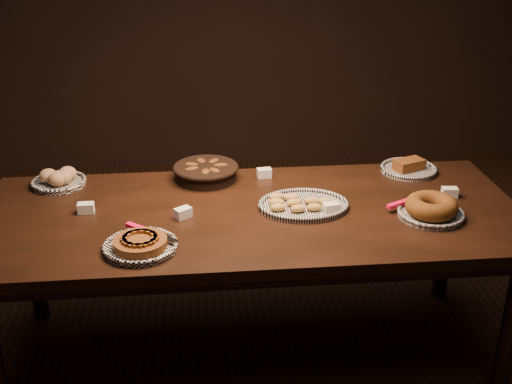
{
  "coord_description": "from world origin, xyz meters",
  "views": [
    {
      "loc": [
        -0.23,
        -2.54,
        1.99
      ],
      "look_at": [
        0.02,
        0.05,
        0.82
      ],
      "focal_mm": 45.0,
      "sensor_mm": 36.0,
      "label": 1
    }
  ],
  "objects": [
    {
      "name": "ground",
      "position": [
        0.0,
        0.0,
        0.0
      ],
      "size": [
        5.0,
        5.0,
        0.0
      ],
      "primitive_type": "plane",
      "color": "black",
      "rests_on": "ground"
    },
    {
      "name": "tent_cards",
      "position": [
        0.07,
        0.08,
        0.77
      ],
      "size": [
        1.72,
        0.48,
        0.04
      ],
      "color": "white",
      "rests_on": "buffet_table"
    },
    {
      "name": "bundt_cake_plate",
      "position": [
        0.76,
        -0.13,
        0.79
      ],
      "size": [
        0.32,
        0.33,
        0.09
      ],
      "rotation": [
        0.0,
        0.0,
        0.17
      ],
      "color": "black",
      "rests_on": "buffet_table"
    },
    {
      "name": "apple_tart_plate",
      "position": [
        -0.47,
        -0.3,
        0.77
      ],
      "size": [
        0.3,
        0.32,
        0.06
      ],
      "rotation": [
        0.0,
        0.0,
        0.37
      ],
      "color": "white",
      "rests_on": "buffet_table"
    },
    {
      "name": "loaf_plate",
      "position": [
        0.83,
        0.38,
        0.77
      ],
      "size": [
        0.28,
        0.28,
        0.06
      ],
      "rotation": [
        0.0,
        0.0,
        0.38
      ],
      "color": "black",
      "rests_on": "buffet_table"
    },
    {
      "name": "buffet_table",
      "position": [
        0.0,
        0.0,
        0.68
      ],
      "size": [
        2.4,
        1.0,
        0.75
      ],
      "color": "black",
      "rests_on": "ground"
    },
    {
      "name": "madeleine_platter",
      "position": [
        0.23,
        0.01,
        0.77
      ],
      "size": [
        0.4,
        0.32,
        0.05
      ],
      "rotation": [
        0.0,
        0.0,
        -0.36
      ],
      "color": "black",
      "rests_on": "buffet_table"
    },
    {
      "name": "bread_roll_plate",
      "position": [
        -0.9,
        0.38,
        0.78
      ],
      "size": [
        0.26,
        0.26,
        0.08
      ],
      "rotation": [
        0.0,
        0.0,
        0.14
      ],
      "color": "white",
      "rests_on": "buffet_table"
    },
    {
      "name": "croissant_basket",
      "position": [
        -0.19,
        0.38,
        0.8
      ],
      "size": [
        0.33,
        0.33,
        0.08
      ],
      "rotation": [
        0.0,
        0.0,
        -0.1
      ],
      "color": "black",
      "rests_on": "buffet_table"
    }
  ]
}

